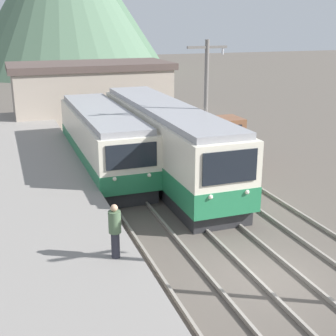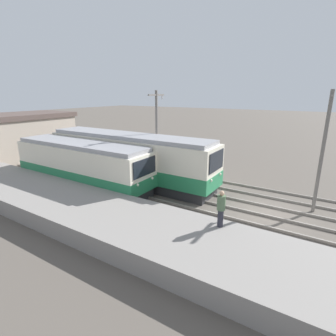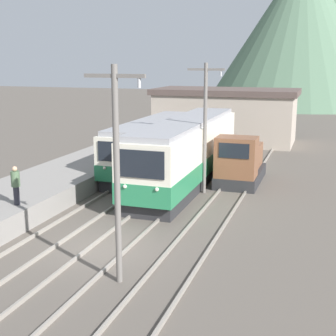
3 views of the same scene
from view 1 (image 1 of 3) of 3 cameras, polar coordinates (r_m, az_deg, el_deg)
The scene contains 10 objects.
ground_plane at distance 15.86m, azimuth 12.15°, elevation -12.78°, with size 200.00×200.00×0.00m, color #564F47.
platform_left at distance 13.72m, azimuth -11.47°, elevation -15.51°, with size 4.50×54.00×1.00m, color gray.
track_left at distance 14.75m, azimuth 3.24°, elevation -14.54°, with size 1.54×60.00×0.14m.
track_center at distance 15.92m, azimuth 12.79°, elevation -12.40°, with size 1.54×60.00×0.14m.
commuter_train_left at distance 25.56m, azimuth -7.92°, elevation 3.10°, with size 2.84×11.77×3.43m.
commuter_train_center at distance 24.28m, azimuth -0.40°, elevation 2.92°, with size 2.84×14.80×3.83m.
shunting_locomotive at distance 26.54m, azimuth 4.90°, elevation 2.86°, with size 2.40×5.14×3.00m.
catenary_mast_mid at distance 22.82m, azimuth 4.64°, elevation 7.27°, with size 2.00×0.20×7.07m.
person_on_platform at distance 14.21m, azimuth -6.49°, elevation -7.39°, with size 0.38×0.38×1.73m.
station_building at distance 38.50m, azimuth -9.35°, elevation 9.08°, with size 12.60×6.30×4.75m.
Camera 1 is at (-7.58, -11.48, 7.89)m, focal length 50.00 mm.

